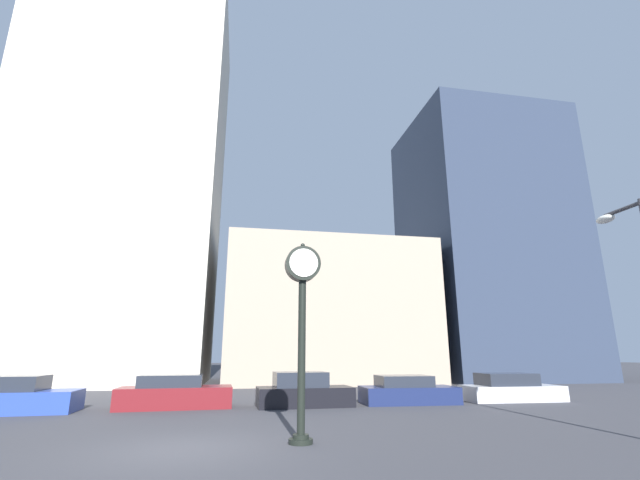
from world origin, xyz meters
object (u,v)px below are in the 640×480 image
car_black (303,392)px  street_clock (302,302)px  car_silver (510,389)px  car_maroon (174,394)px  car_navy (407,392)px  car_blue (10,397)px

car_black → street_clock: bearing=-101.4°
street_clock → car_silver: 14.10m
car_silver → car_maroon: bearing=-178.6°
street_clock → car_black: size_ratio=1.26×
car_maroon → car_navy: (10.10, -0.24, -0.05)m
car_blue → car_black: (11.22, 0.09, 0.02)m
car_silver → car_blue: bearing=-177.1°
car_black → car_maroon: bearing=172.8°
street_clock → car_silver: street_clock is taller
street_clock → car_black: street_clock is taller
street_clock → car_blue: street_clock is taller
street_clock → car_silver: bearing=35.5°
car_maroon → car_silver: car_maroon is taller
street_clock → car_navy: 10.29m
car_blue → car_navy: 15.99m
car_navy → car_silver: size_ratio=0.93×
car_navy → street_clock: bearing=-125.3°
car_maroon → car_silver: 15.35m
car_maroon → car_black: car_black is taller
car_navy → car_maroon: bearing=-179.4°
car_silver → car_navy: bearing=-176.4°
street_clock → car_silver: (11.21, 8.01, -2.99)m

